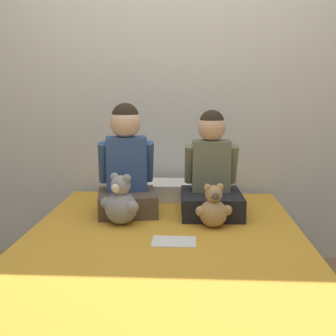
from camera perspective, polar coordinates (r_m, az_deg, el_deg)
ground_plane at (r=2.28m, az=-0.59°, el=-21.25°), size 14.00×14.00×0.00m
wall_behind_bed at (r=3.00m, az=0.73°, el=11.35°), size 8.00×0.06×2.50m
bed at (r=2.17m, az=-0.60°, el=-15.77°), size 1.41×1.93×0.49m
child_on_left at (r=2.48m, az=-5.66°, el=0.18°), size 0.39×0.40×0.64m
child_on_right at (r=2.46m, az=5.88°, el=-1.08°), size 0.36×0.41×0.60m
teddy_bear_held_by_left_child at (r=2.28m, az=-6.41°, el=-4.73°), size 0.22×0.17×0.28m
teddy_bear_held_by_right_child at (r=2.23m, az=6.17°, el=-5.53°), size 0.19×0.15×0.23m
pillow_at_headboard at (r=2.82m, az=0.46°, el=-3.01°), size 0.58×0.28×0.11m
sign_card at (r=2.03m, az=0.82°, el=-9.91°), size 0.21×0.15×0.00m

